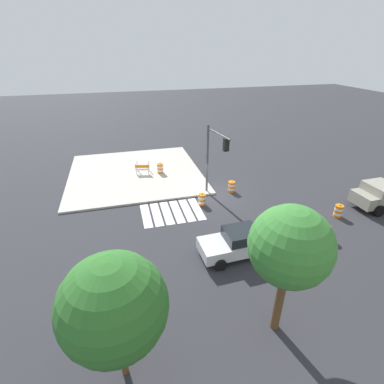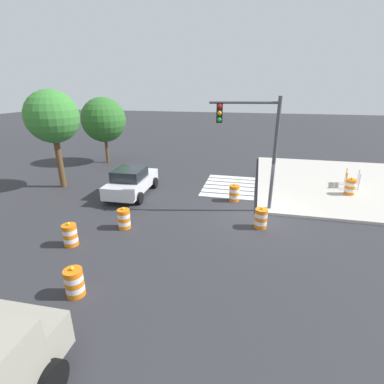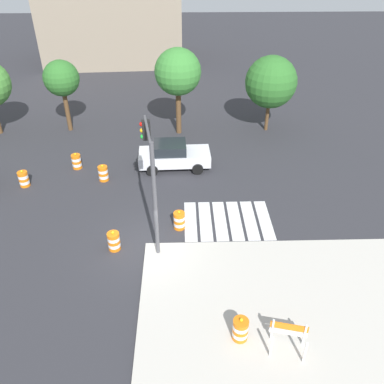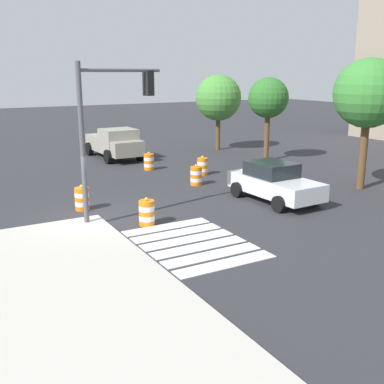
# 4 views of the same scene
# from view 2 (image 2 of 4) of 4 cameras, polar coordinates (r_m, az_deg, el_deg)

# --- Properties ---
(ground_plane) EXTENTS (120.00, 120.00, 0.00)m
(ground_plane) POSITION_cam_2_polar(r_m,az_deg,el_deg) (14.68, 12.92, -4.38)
(ground_plane) COLOR #2D2D33
(sidewalk_corner) EXTENTS (12.00, 12.00, 0.15)m
(sidewalk_corner) POSITION_cam_2_polar(r_m,az_deg,el_deg) (21.23, 29.52, 1.41)
(sidewalk_corner) COLOR #BCB7AD
(sidewalk_corner) RESTS_ON ground
(crosswalk_stripes) EXTENTS (4.35, 3.20, 0.02)m
(crosswalk_stripes) POSITION_cam_2_polar(r_m,az_deg,el_deg) (18.46, 7.50, 1.21)
(crosswalk_stripes) COLOR silver
(crosswalk_stripes) RESTS_ON ground
(sports_car) EXTENTS (4.36, 2.25, 1.63)m
(sports_car) POSITION_cam_2_polar(r_m,az_deg,el_deg) (17.01, -12.08, 2.11)
(sports_car) COLOR silver
(sports_car) RESTS_ON ground
(traffic_barrel_near_corner) EXTENTS (0.56, 0.56, 1.02)m
(traffic_barrel_near_corner) POSITION_cam_2_polar(r_m,az_deg,el_deg) (15.98, 8.50, -0.23)
(traffic_barrel_near_corner) COLOR orange
(traffic_barrel_near_corner) RESTS_ON ground
(traffic_barrel_crosswalk_end) EXTENTS (0.56, 0.56, 1.02)m
(traffic_barrel_crosswalk_end) POSITION_cam_2_polar(r_m,az_deg,el_deg) (9.70, -22.59, -16.46)
(traffic_barrel_crosswalk_end) COLOR orange
(traffic_barrel_crosswalk_end) RESTS_ON ground
(traffic_barrel_median_near) EXTENTS (0.56, 0.56, 1.02)m
(traffic_barrel_median_near) POSITION_cam_2_polar(r_m,az_deg,el_deg) (12.48, -23.32, -7.94)
(traffic_barrel_median_near) COLOR orange
(traffic_barrel_median_near) RESTS_ON ground
(traffic_barrel_median_far) EXTENTS (0.56, 0.56, 1.02)m
(traffic_barrel_median_far) POSITION_cam_2_polar(r_m,az_deg,el_deg) (13.15, -13.53, -5.27)
(traffic_barrel_median_far) COLOR orange
(traffic_barrel_median_far) RESTS_ON ground
(traffic_barrel_far_curb) EXTENTS (0.56, 0.56, 1.02)m
(traffic_barrel_far_curb) POSITION_cam_2_polar(r_m,az_deg,el_deg) (13.21, 13.70, -5.17)
(traffic_barrel_far_curb) COLOR orange
(traffic_barrel_far_curb) RESTS_ON ground
(traffic_barrel_on_sidewalk) EXTENTS (0.56, 0.56, 1.02)m
(traffic_barrel_on_sidewalk) POSITION_cam_2_polar(r_m,az_deg,el_deg) (18.75, 29.22, 0.92)
(traffic_barrel_on_sidewalk) COLOR orange
(traffic_barrel_on_sidewalk) RESTS_ON sidewalk_corner
(construction_barricade) EXTENTS (1.38, 1.04, 1.00)m
(construction_barricade) POSITION_cam_2_polar(r_m,az_deg,el_deg) (20.29, 29.02, 2.64)
(construction_barricade) COLOR silver
(construction_barricade) RESTS_ON sidewalk_corner
(traffic_light_pole) EXTENTS (0.79, 3.26, 5.50)m
(traffic_light_pole) POSITION_cam_2_polar(r_m,az_deg,el_deg) (13.96, 12.04, 11.26)
(traffic_light_pole) COLOR #4C4C51
(traffic_light_pole) RESTS_ON sidewalk_corner
(street_tree_streetside_mid) EXTENTS (3.10, 3.10, 5.93)m
(street_tree_streetside_mid) POSITION_cam_2_polar(r_m,az_deg,el_deg) (19.16, -26.31, 13.35)
(street_tree_streetside_mid) COLOR brown
(street_tree_streetside_mid) RESTS_ON ground
(street_tree_corner_lot) EXTENTS (3.53, 3.53, 5.30)m
(street_tree_corner_lot) POSITION_cam_2_polar(r_m,az_deg,el_deg) (24.64, -17.37, 13.69)
(street_tree_corner_lot) COLOR brown
(street_tree_corner_lot) RESTS_ON ground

